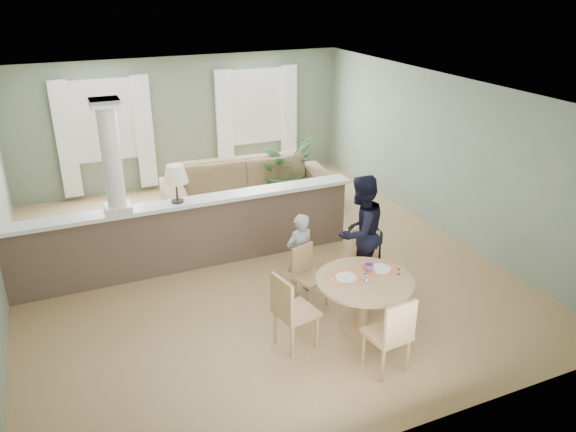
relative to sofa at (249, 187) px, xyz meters
name	(u,v)px	position (x,y,z in m)	size (l,w,h in m)	color
ground	(251,261)	(-0.70, -2.01, -0.47)	(8.00, 8.00, 0.00)	tan
room_shell	(233,141)	(-0.73, -1.38, 1.34)	(7.02, 8.02, 2.71)	gray
pony_wall	(184,226)	(-1.69, -1.81, 0.24)	(5.32, 0.38, 2.70)	brown
sofa	(249,187)	(0.00, 0.00, 0.00)	(3.21, 1.25, 0.94)	#90744E
houseplant	(284,168)	(0.82, 0.24, 0.20)	(1.21, 1.05, 1.34)	#2C5D25
dining_table	(364,289)	(-0.04, -4.32, 0.12)	(1.22, 1.22, 0.83)	tan
chair_far_boy	(307,273)	(-0.41, -3.46, 0.00)	(0.48, 0.48, 0.84)	tan
chair_far_man	(364,260)	(0.46, -3.50, 0.03)	(0.56, 0.56, 0.91)	tan
chair_near	(392,333)	(-0.19, -5.18, 0.07)	(0.48, 0.48, 0.97)	tan
chair_side	(291,309)	(-1.04, -4.31, 0.08)	(0.52, 0.52, 0.99)	tan
child_person	(300,254)	(-0.39, -3.15, 0.13)	(0.44, 0.29, 1.21)	gray
man_person	(360,232)	(0.49, -3.29, 0.37)	(0.82, 0.64, 1.68)	black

